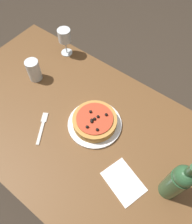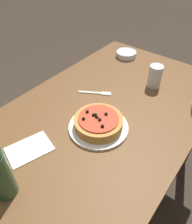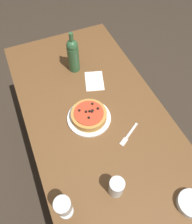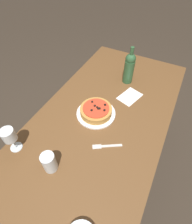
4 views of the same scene
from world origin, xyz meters
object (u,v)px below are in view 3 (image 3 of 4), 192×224
Objects in this scene: water_cup at (116,187)px; fork at (128,135)px; dining_table at (95,121)px; pizza at (89,115)px; side_bowl at (191,203)px; dinner_plate at (89,118)px; wine_bottle at (73,55)px; wine_glass at (63,206)px.

water_cup reaches higher than fork.
fork is (0.21, 0.11, 0.10)m from dining_table.
pizza is 0.43m from water_cup.
pizza is at bearing -81.97° from fork.
pizza reaches higher than side_bowl.
water_cup is 0.31m from fork.
dinner_plate is 1.64× the size of fork.
fork is at bearing 140.77° from water_cup.
wine_bottle is at bearing 178.08° from dining_table.
dining_table is at bearing 113.56° from pizza.
dinner_plate is 0.67m from side_bowl.
dining_table is at bearing 113.60° from dinner_plate.
side_bowl is (0.64, 0.20, 0.11)m from dining_table.
water_cup is at bearing -10.74° from dining_table.
dinner_plate is 2.14× the size of water_cup.
dining_table is 5.57× the size of wine_bottle.
side_bowl is 0.82× the size of fork.
dining_table is at bearing -93.97° from fork.
wine_glass reaches higher than dining_table.
water_cup is (0.01, 0.24, -0.06)m from wine_glass.
side_bowl is (0.19, 0.29, -0.04)m from water_cup.
side_bowl is 0.44m from fork.
wine_glass is 0.90m from wine_bottle.
wine_glass reaches higher than water_cup.
wine_glass is (0.42, -0.28, 0.08)m from pizza.
dinner_plate is (0.02, -0.05, 0.10)m from dining_table.
dinner_plate is 0.25m from fork.
wine_glass is at bearing -110.02° from side_bowl.
pizza is 0.72× the size of wine_bottle.
fork is (0.19, 0.16, -0.03)m from pizza.
water_cup reaches higher than dining_table.
dinner_plate is at bearing 146.26° from wine_glass.
wine_bottle is at bearing -169.51° from side_bowl.
pizza is at bearing 146.26° from wine_glass.
wine_bottle is 2.25× the size of side_bowl.
dining_table is 0.11m from dinner_plate.
dining_table is 0.59m from wine_glass.
wine_glass is 0.58m from side_bowl.
wine_bottle is at bearing 171.70° from pizza.
wine_glass is at bearing -3.39° from fork.
pizza reaches higher than dining_table.
side_bowl is at bearing 69.98° from wine_glass.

